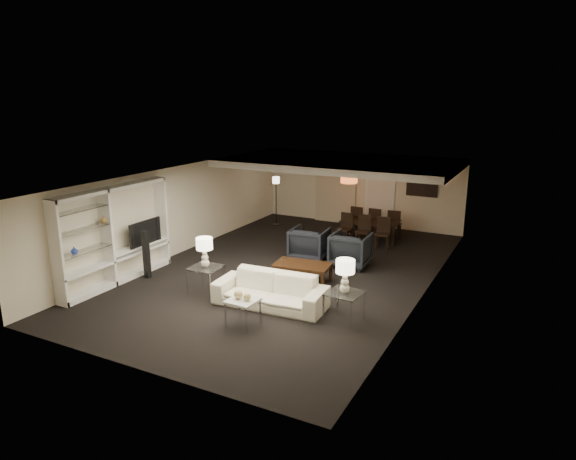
% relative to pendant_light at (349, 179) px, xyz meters
% --- Properties ---
extents(floor, '(11.00, 11.00, 0.00)m').
position_rel_pendant_light_xyz_m(floor, '(-0.30, -3.50, -1.92)').
color(floor, black).
rests_on(floor, ground).
extents(ceiling, '(7.00, 11.00, 0.02)m').
position_rel_pendant_light_xyz_m(ceiling, '(-0.30, -3.50, 0.58)').
color(ceiling, silver).
rests_on(ceiling, ground).
extents(wall_back, '(7.00, 0.02, 2.50)m').
position_rel_pendant_light_xyz_m(wall_back, '(-0.30, 2.00, -0.67)').
color(wall_back, beige).
rests_on(wall_back, ground).
extents(wall_front, '(7.00, 0.02, 2.50)m').
position_rel_pendant_light_xyz_m(wall_front, '(-0.30, -9.00, -0.67)').
color(wall_front, beige).
rests_on(wall_front, ground).
extents(wall_left, '(0.02, 11.00, 2.50)m').
position_rel_pendant_light_xyz_m(wall_left, '(-3.80, -3.50, -0.67)').
color(wall_left, beige).
rests_on(wall_left, ground).
extents(wall_right, '(0.02, 11.00, 2.50)m').
position_rel_pendant_light_xyz_m(wall_right, '(3.20, -3.50, -0.67)').
color(wall_right, beige).
rests_on(wall_right, ground).
extents(ceiling_soffit, '(7.00, 4.00, 0.20)m').
position_rel_pendant_light_xyz_m(ceiling_soffit, '(-0.30, 0.00, 0.48)').
color(ceiling_soffit, silver).
rests_on(ceiling_soffit, ceiling).
extents(curtains, '(1.50, 0.12, 2.40)m').
position_rel_pendant_light_xyz_m(curtains, '(-1.20, 1.92, -0.72)').
color(curtains, beige).
rests_on(curtains, wall_back).
extents(door, '(0.90, 0.05, 2.10)m').
position_rel_pendant_light_xyz_m(door, '(0.40, 1.97, -0.87)').
color(door, silver).
rests_on(door, wall_back).
extents(painting, '(0.95, 0.04, 0.65)m').
position_rel_pendant_light_xyz_m(painting, '(1.80, 1.96, -0.37)').
color(painting, '#142D38').
rests_on(painting, wall_back).
extents(media_unit, '(0.38, 3.40, 2.35)m').
position_rel_pendant_light_xyz_m(media_unit, '(-3.61, -6.10, -0.74)').
color(media_unit, white).
rests_on(media_unit, wall_left).
extents(pendant_light, '(0.52, 0.52, 0.24)m').
position_rel_pendant_light_xyz_m(pendant_light, '(0.00, 0.00, 0.00)').
color(pendant_light, '#D8591E').
rests_on(pendant_light, ceiling_soffit).
extents(sofa, '(2.49, 1.10, 0.71)m').
position_rel_pendant_light_xyz_m(sofa, '(0.40, -5.68, -1.56)').
color(sofa, beige).
rests_on(sofa, floor).
extents(coffee_table, '(1.42, 0.93, 0.48)m').
position_rel_pendant_light_xyz_m(coffee_table, '(0.40, -4.08, -1.68)').
color(coffee_table, black).
rests_on(coffee_table, floor).
extents(armchair_left, '(1.05, 1.08, 0.91)m').
position_rel_pendant_light_xyz_m(armchair_left, '(-0.20, -2.38, -1.47)').
color(armchair_left, black).
rests_on(armchair_left, floor).
extents(armchair_right, '(1.00, 1.03, 0.91)m').
position_rel_pendant_light_xyz_m(armchair_right, '(1.00, -2.38, -1.47)').
color(armchair_right, black).
rests_on(armchair_right, floor).
extents(side_table_left, '(0.70, 0.70, 0.62)m').
position_rel_pendant_light_xyz_m(side_table_left, '(-1.30, -5.68, -1.61)').
color(side_table_left, white).
rests_on(side_table_left, floor).
extents(side_table_right, '(0.74, 0.74, 0.62)m').
position_rel_pendant_light_xyz_m(side_table_right, '(2.10, -5.68, -1.61)').
color(side_table_right, white).
rests_on(side_table_right, floor).
extents(table_lamp_left, '(0.39, 0.39, 0.69)m').
position_rel_pendant_light_xyz_m(table_lamp_left, '(-1.30, -5.68, -0.95)').
color(table_lamp_left, beige).
rests_on(table_lamp_left, side_table_left).
extents(table_lamp_right, '(0.38, 0.38, 0.69)m').
position_rel_pendant_light_xyz_m(table_lamp_right, '(2.10, -5.68, -0.95)').
color(table_lamp_right, beige).
rests_on(table_lamp_right, side_table_right).
extents(marble_table, '(0.58, 0.58, 0.56)m').
position_rel_pendant_light_xyz_m(marble_table, '(0.40, -6.78, -1.64)').
color(marble_table, white).
rests_on(marble_table, floor).
extents(gold_gourd_a, '(0.18, 0.18, 0.18)m').
position_rel_pendant_light_xyz_m(gold_gourd_a, '(0.30, -6.78, -1.27)').
color(gold_gourd_a, tan).
rests_on(gold_gourd_a, marble_table).
extents(gold_gourd_b, '(0.16, 0.16, 0.16)m').
position_rel_pendant_light_xyz_m(gold_gourd_b, '(0.50, -6.78, -1.28)').
color(gold_gourd_b, tan).
rests_on(gold_gourd_b, marble_table).
extents(television, '(1.07, 0.14, 0.62)m').
position_rel_pendant_light_xyz_m(television, '(-3.58, -5.23, -0.86)').
color(television, black).
rests_on(television, media_unit).
extents(vase_blue, '(0.16, 0.16, 0.16)m').
position_rel_pendant_light_xyz_m(vase_blue, '(-3.61, -7.31, -0.78)').
color(vase_blue, '#263DA7').
rests_on(vase_blue, media_unit).
extents(vase_amber, '(0.15, 0.15, 0.16)m').
position_rel_pendant_light_xyz_m(vase_amber, '(-3.61, -6.40, -0.28)').
color(vase_amber, '#B3853B').
rests_on(vase_amber, media_unit).
extents(floor_speaker, '(0.13, 0.13, 1.21)m').
position_rel_pendant_light_xyz_m(floor_speaker, '(-3.20, -5.54, -1.31)').
color(floor_speaker, black).
rests_on(floor_speaker, floor).
extents(dining_table, '(1.85, 1.14, 0.62)m').
position_rel_pendant_light_xyz_m(dining_table, '(0.66, 0.19, -1.61)').
color(dining_table, black).
rests_on(dining_table, floor).
extents(chair_nl, '(0.47, 0.47, 0.92)m').
position_rel_pendant_light_xyz_m(chair_nl, '(0.06, -0.46, -1.46)').
color(chair_nl, black).
rests_on(chair_nl, floor).
extents(chair_nm, '(0.46, 0.46, 0.92)m').
position_rel_pendant_light_xyz_m(chair_nm, '(0.66, -0.46, -1.46)').
color(chair_nm, black).
rests_on(chair_nm, floor).
extents(chair_nr, '(0.48, 0.48, 0.92)m').
position_rel_pendant_light_xyz_m(chair_nr, '(1.26, -0.46, -1.46)').
color(chair_nr, black).
rests_on(chair_nr, floor).
extents(chair_fl, '(0.45, 0.45, 0.92)m').
position_rel_pendant_light_xyz_m(chair_fl, '(0.06, 0.84, -1.46)').
color(chair_fl, black).
rests_on(chair_fl, floor).
extents(chair_fm, '(0.43, 0.43, 0.92)m').
position_rel_pendant_light_xyz_m(chair_fm, '(0.66, 0.84, -1.46)').
color(chair_fm, black).
rests_on(chair_fm, floor).
extents(chair_fr, '(0.47, 0.47, 0.92)m').
position_rel_pendant_light_xyz_m(chair_fr, '(1.26, 0.84, -1.46)').
color(chair_fr, black).
rests_on(chair_fr, floor).
extents(floor_lamp, '(0.32, 0.32, 1.69)m').
position_rel_pendant_light_xyz_m(floor_lamp, '(-2.87, 0.59, -1.07)').
color(floor_lamp, black).
rests_on(floor_lamp, floor).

